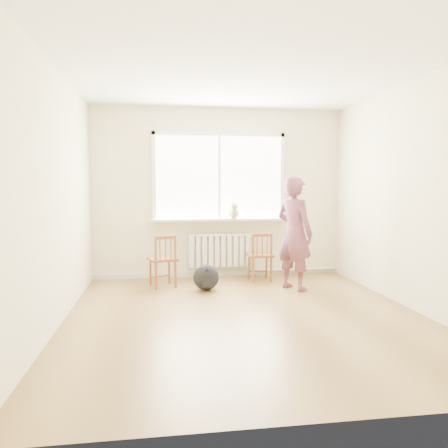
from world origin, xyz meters
name	(u,v)px	position (x,y,z in m)	size (l,w,h in m)	color
floor	(246,316)	(0.00, 0.00, 0.00)	(4.50, 4.50, 0.00)	olive
ceiling	(247,70)	(0.00, 0.00, 2.70)	(4.50, 4.50, 0.00)	white
back_wall	(219,193)	(0.00, 2.25, 1.35)	(4.00, 0.01, 2.70)	beige
window	(219,173)	(0.00, 2.22, 1.66)	(2.12, 0.05, 1.42)	white
windowsill	(220,219)	(0.00, 2.14, 0.93)	(2.15, 0.22, 0.04)	white
radiator	(220,250)	(0.00, 2.16, 0.44)	(1.00, 0.12, 0.55)	white
heating_pipe	(294,269)	(1.25, 2.19, 0.08)	(0.04, 0.04, 1.40)	silver
baseboard	(219,273)	(0.00, 2.23, 0.04)	(4.00, 0.03, 0.08)	beige
chair_left	(164,261)	(-0.90, 1.55, 0.39)	(0.47, 0.45, 0.76)	brown
chair_right	(261,257)	(0.57, 1.74, 0.38)	(0.38, 0.36, 0.75)	brown
person	(294,233)	(0.92, 1.17, 0.80)	(0.58, 0.38, 1.60)	#BE403F
cat	(234,211)	(0.21, 2.05, 1.06)	(0.21, 0.42, 0.28)	beige
backpack	(206,277)	(-0.31, 1.29, 0.18)	(0.36, 0.27, 0.36)	black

